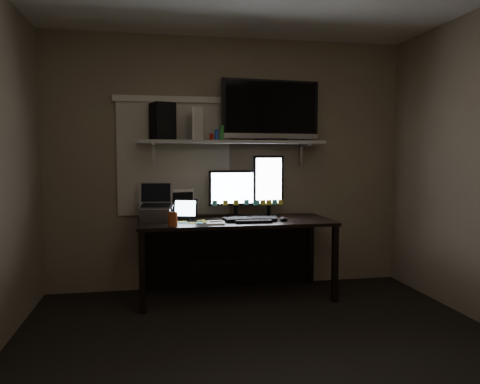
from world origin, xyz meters
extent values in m
plane|color=black|center=(0.00, 0.00, 0.00)|extent=(3.60, 3.60, 0.00)
plane|color=#6F5E4F|center=(0.00, 1.80, 1.25)|extent=(3.60, 0.00, 3.60)
cube|color=silver|center=(-0.55, 1.79, 1.30)|extent=(1.10, 0.02, 1.10)
cube|color=black|center=(0.00, 1.43, 0.71)|extent=(1.80, 0.75, 0.03)
cube|color=black|center=(0.00, 1.78, 0.35)|extent=(1.80, 0.02, 0.70)
cube|color=black|center=(-0.86, 1.09, 0.35)|extent=(0.05, 0.05, 0.70)
cube|color=black|center=(0.86, 1.09, 0.35)|extent=(0.05, 0.05, 0.70)
cube|color=black|center=(-0.86, 1.76, 0.35)|extent=(0.05, 0.05, 0.70)
cube|color=black|center=(0.86, 1.76, 0.35)|extent=(0.05, 0.05, 0.70)
cube|color=#9E9E9A|center=(0.00, 1.62, 1.46)|extent=(1.80, 0.35, 0.03)
cube|color=black|center=(0.04, 1.66, 0.96)|extent=(0.54, 0.09, 0.47)
cube|color=black|center=(0.36, 1.60, 1.04)|extent=(0.31, 0.07, 0.61)
cube|color=black|center=(0.13, 1.35, 0.75)|extent=(0.51, 0.22, 0.03)
ellipsoid|color=black|center=(0.42, 1.28, 0.75)|extent=(0.08, 0.12, 0.04)
cube|color=white|center=(-0.21, 1.24, 0.74)|extent=(0.19, 0.24, 0.01)
cube|color=black|center=(-0.47, 1.49, 0.83)|extent=(0.25, 0.16, 0.20)
cube|color=black|center=(-0.49, 1.69, 0.86)|extent=(0.23, 0.16, 0.27)
cube|color=#A7A7AC|center=(-0.73, 1.48, 0.91)|extent=(0.34, 0.29, 0.35)
cylinder|color=#9A3D1C|center=(-0.60, 1.16, 0.79)|extent=(0.09, 0.09, 0.12)
cube|color=black|center=(0.39, 1.65, 1.78)|extent=(1.00, 0.27, 0.59)
cube|color=beige|center=(-0.34, 1.60, 1.63)|extent=(0.12, 0.26, 0.30)
cube|color=black|center=(-0.66, 1.62, 1.65)|extent=(0.25, 0.28, 0.35)
camera|label=1|loc=(-0.75, -2.87, 1.34)|focal=35.00mm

